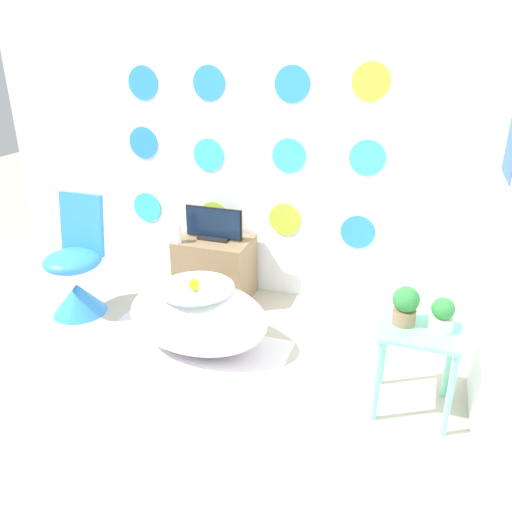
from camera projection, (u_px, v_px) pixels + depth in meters
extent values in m
plane|color=#BCB29E|center=(135.00, 430.00, 2.68)|extent=(12.00, 12.00, 0.00)
cube|color=white|center=(249.00, 131.00, 3.73)|extent=(4.40, 0.04, 2.60)
cylinder|color=#3DC6D6|center=(147.00, 207.00, 4.26)|extent=(0.26, 0.01, 0.26)
cylinder|color=#B2D633|center=(214.00, 217.00, 4.08)|extent=(0.26, 0.01, 0.26)
cylinder|color=#B2D633|center=(285.00, 219.00, 3.88)|extent=(0.26, 0.01, 0.26)
cylinder|color=#2D8CE0|center=(358.00, 232.00, 3.72)|extent=(0.26, 0.01, 0.26)
cylinder|color=#2D8CE0|center=(143.00, 143.00, 4.04)|extent=(0.26, 0.01, 0.26)
cylinder|color=#3DC6D6|center=(209.00, 155.00, 3.89)|extent=(0.26, 0.01, 0.26)
cylinder|color=#3DC6D6|center=(289.00, 156.00, 3.68)|extent=(0.26, 0.01, 0.26)
cylinder|color=#3DC6D6|center=(367.00, 158.00, 3.50)|extent=(0.26, 0.01, 0.26)
cylinder|color=#2D8CE0|center=(143.00, 83.00, 3.84)|extent=(0.26, 0.01, 0.26)
cylinder|color=#2D8CE0|center=(209.00, 83.00, 3.67)|extent=(0.26, 0.01, 0.26)
cylinder|color=#2D8CE0|center=(292.00, 84.00, 3.48)|extent=(0.26, 0.01, 0.26)
cylinder|color=#B2D633|center=(371.00, 82.00, 3.30)|extent=(0.26, 0.01, 0.26)
cube|color=silver|center=(179.00, 361.00, 3.25)|extent=(1.33, 0.94, 0.01)
ellipsoid|color=white|center=(198.00, 317.00, 3.31)|extent=(0.96, 0.61, 0.47)
cylinder|color=#B2DBEA|center=(196.00, 288.00, 3.23)|extent=(0.50, 0.50, 0.01)
sphere|color=yellow|center=(194.00, 285.00, 3.14)|extent=(0.07, 0.07, 0.07)
sphere|color=yellow|center=(193.00, 282.00, 3.12)|extent=(0.04, 0.04, 0.04)
cone|color=orange|center=(192.00, 283.00, 3.10)|extent=(0.02, 0.02, 0.02)
cone|color=#338CE0|center=(79.00, 298.00, 3.80)|extent=(0.40, 0.40, 0.24)
ellipsoid|color=#338CE0|center=(73.00, 261.00, 3.68)|extent=(0.42, 0.42, 0.15)
cube|color=#338CE0|center=(82.00, 224.00, 3.72)|extent=(0.36, 0.10, 0.47)
cube|color=#8E704C|center=(215.00, 268.00, 3.99)|extent=(0.57, 0.41, 0.50)
cube|color=white|center=(204.00, 268.00, 3.78)|extent=(0.49, 0.01, 0.14)
cube|color=black|center=(214.00, 238.00, 3.89)|extent=(0.24, 0.12, 0.02)
cube|color=black|center=(214.00, 223.00, 3.84)|extent=(0.46, 0.01, 0.25)
cube|color=#0F1E38|center=(213.00, 223.00, 3.84)|extent=(0.44, 0.01, 0.23)
cylinder|color=white|center=(177.00, 234.00, 3.80)|extent=(0.07, 0.07, 0.14)
cylinder|color=white|center=(177.00, 223.00, 3.77)|extent=(0.04, 0.04, 0.02)
cube|color=#72D8B7|center=(421.00, 329.00, 2.64)|extent=(0.41, 0.38, 0.02)
cylinder|color=#72D8B7|center=(377.00, 381.00, 2.66)|extent=(0.03, 0.03, 0.50)
cylinder|color=#72D8B7|center=(450.00, 396.00, 2.55)|extent=(0.03, 0.03, 0.50)
cylinder|color=#72D8B7|center=(384.00, 348.00, 2.95)|extent=(0.03, 0.03, 0.50)
cylinder|color=#72D8B7|center=(449.00, 360.00, 2.84)|extent=(0.03, 0.03, 0.50)
cylinder|color=#8C6B4C|center=(404.00, 316.00, 2.66)|extent=(0.12, 0.12, 0.09)
sphere|color=#2D7A38|center=(406.00, 299.00, 2.62)|extent=(0.14, 0.14, 0.14)
cylinder|color=beige|center=(441.00, 323.00, 2.60)|extent=(0.12, 0.12, 0.07)
sphere|color=#2D7A38|center=(443.00, 309.00, 2.57)|extent=(0.12, 0.12, 0.12)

